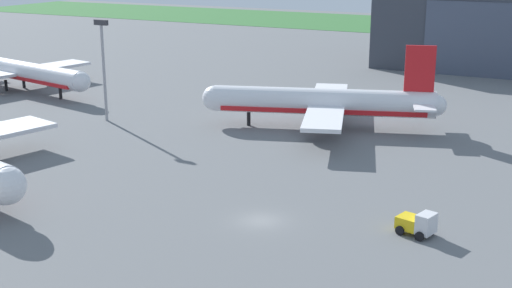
{
  "coord_description": "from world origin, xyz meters",
  "views": [
    {
      "loc": [
        28.46,
        -56.36,
        25.98
      ],
      "look_at": [
        -7.84,
        14.15,
        3.25
      ],
      "focal_mm": 48.25,
      "sensor_mm": 36.0,
      "label": 1
    }
  ],
  "objects_px": {
    "airliner_far_right": "(18,71)",
    "apron_light_mast": "(103,61)",
    "airliner_far_left": "(322,103)",
    "fuel_bowser": "(418,223)"
  },
  "relations": [
    {
      "from": "airliner_far_left",
      "to": "apron_light_mast",
      "type": "distance_m",
      "value": 33.81
    },
    {
      "from": "airliner_far_left",
      "to": "airliner_far_right",
      "type": "bearing_deg",
      "value": 179.79
    },
    {
      "from": "airliner_far_left",
      "to": "fuel_bowser",
      "type": "xyz_separation_m",
      "value": [
        22.88,
        -32.77,
        -2.74
      ]
    },
    {
      "from": "airliner_far_left",
      "to": "airliner_far_right",
      "type": "xyz_separation_m",
      "value": [
        -61.32,
        0.23,
        -0.17
      ]
    },
    {
      "from": "airliner_far_right",
      "to": "apron_light_mast",
      "type": "distance_m",
      "value": 32.28
    },
    {
      "from": "airliner_far_right",
      "to": "fuel_bowser",
      "type": "xyz_separation_m",
      "value": [
        84.21,
        -33.0,
        -2.57
      ]
    },
    {
      "from": "airliner_far_right",
      "to": "airliner_far_left",
      "type": "bearing_deg",
      "value": -0.21
    },
    {
      "from": "airliner_far_left",
      "to": "apron_light_mast",
      "type": "bearing_deg",
      "value": -160.94
    },
    {
      "from": "fuel_bowser",
      "to": "apron_light_mast",
      "type": "bearing_deg",
      "value": 158.11
    },
    {
      "from": "airliner_far_left",
      "to": "airliner_far_right",
      "type": "height_order",
      "value": "airliner_far_left"
    }
  ]
}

